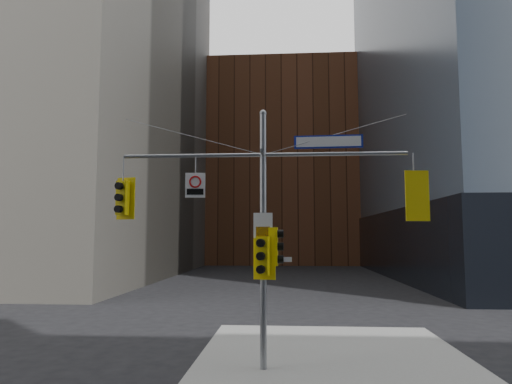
# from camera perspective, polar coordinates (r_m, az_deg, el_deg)

# --- Properties ---
(sidewalk_corner) EXTENTS (8.00, 8.00, 0.15)m
(sidewalk_corner) POSITION_cam_1_polar(r_m,az_deg,el_deg) (15.17, 9.38, -19.36)
(sidewalk_corner) COLOR gray
(sidewalk_corner) RESTS_ON ground
(brick_midrise) EXTENTS (26.00, 20.00, 28.00)m
(brick_midrise) POSITION_cam_1_polar(r_m,az_deg,el_deg) (69.44, 3.32, 2.94)
(brick_midrise) COLOR brown
(brick_midrise) RESTS_ON ground
(signal_assembly) EXTENTS (8.00, 0.80, 7.30)m
(signal_assembly) POSITION_cam_1_polar(r_m,az_deg,el_deg) (12.70, 0.90, -2.37)
(signal_assembly) COLOR gray
(signal_assembly) RESTS_ON ground
(traffic_light_west_arm) EXTENTS (0.57, 0.53, 1.21)m
(traffic_light_west_arm) POSITION_cam_1_polar(r_m,az_deg,el_deg) (13.56, -16.33, -0.73)
(traffic_light_west_arm) COLOR yellow
(traffic_light_west_arm) RESTS_ON ground
(traffic_light_east_arm) EXTENTS (0.65, 0.56, 1.37)m
(traffic_light_east_arm) POSITION_cam_1_polar(r_m,az_deg,el_deg) (13.18, 19.20, -0.51)
(traffic_light_east_arm) COLOR yellow
(traffic_light_east_arm) RESTS_ON ground
(traffic_light_pole_side) EXTENTS (0.42, 0.35, 1.05)m
(traffic_light_pole_side) POSITION_cam_1_polar(r_m,az_deg,el_deg) (12.67, 2.38, -6.83)
(traffic_light_pole_side) COLOR yellow
(traffic_light_pole_side) RESTS_ON ground
(traffic_light_pole_front) EXTENTS (0.61, 0.56, 1.30)m
(traffic_light_pole_front) POSITION_cam_1_polar(r_m,az_deg,el_deg) (12.42, 0.85, -7.99)
(traffic_light_pole_front) COLOR yellow
(traffic_light_pole_front) RESTS_ON ground
(street_sign_blade) EXTENTS (1.91, 0.13, 0.37)m
(street_sign_blade) POSITION_cam_1_polar(r_m,az_deg,el_deg) (12.99, 9.03, 6.23)
(street_sign_blade) COLOR #101F92
(street_sign_blade) RESTS_ON ground
(regulatory_sign_arm) EXTENTS (0.56, 0.09, 0.70)m
(regulatory_sign_arm) POSITION_cam_1_polar(r_m,az_deg,el_deg) (12.99, -7.60, 0.95)
(regulatory_sign_arm) COLOR silver
(regulatory_sign_arm) RESTS_ON ground
(regulatory_sign_pole) EXTENTS (0.53, 0.06, 0.69)m
(regulatory_sign_pole) POSITION_cam_1_polar(r_m,az_deg,el_deg) (12.57, 0.88, -4.28)
(regulatory_sign_pole) COLOR silver
(regulatory_sign_pole) RESTS_ON ground
(street_blade_ew) EXTENTS (0.67, 0.04, 0.13)m
(street_blade_ew) POSITION_cam_1_polar(r_m,az_deg,el_deg) (12.69, 2.96, -8.42)
(street_blade_ew) COLOR silver
(street_blade_ew) RESTS_ON ground
(street_blade_ns) EXTENTS (0.12, 0.83, 0.17)m
(street_blade_ns) POSITION_cam_1_polar(r_m,az_deg,el_deg) (13.16, 1.02, -8.90)
(street_blade_ns) COLOR #145926
(street_blade_ns) RESTS_ON ground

